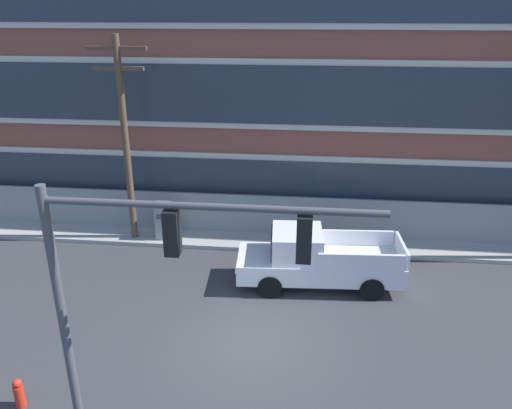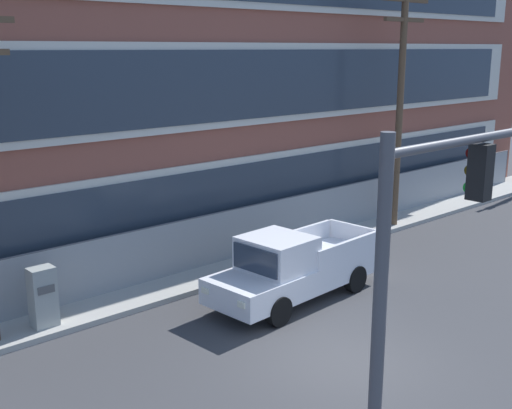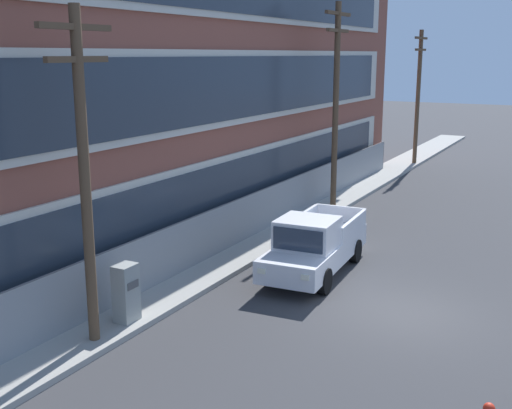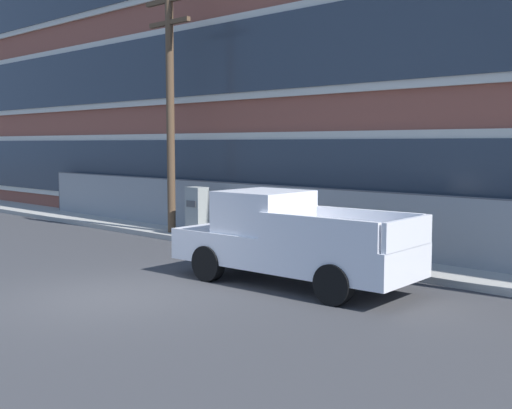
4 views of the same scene
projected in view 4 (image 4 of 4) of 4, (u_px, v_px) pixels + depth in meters
ground_plane at (105, 298)px, 12.75m from camera, size 160.00×160.00×0.00m
sidewalk_building_side at (314, 253)px, 17.52m from camera, size 80.00×2.05×0.16m
brick_mill_building at (361, 68)px, 23.45m from camera, size 51.39×11.07×11.61m
chain_link_fence at (438, 232)px, 15.44m from camera, size 35.73×0.06×1.83m
pickup_truck_white at (287, 241)px, 13.90m from camera, size 5.70×2.27×2.01m
utility_pole_near_corner at (170, 100)px, 20.58m from camera, size 2.23×0.26×8.08m
electrical_cabinet at (197, 214)px, 20.06m from camera, size 0.62×0.49×1.70m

